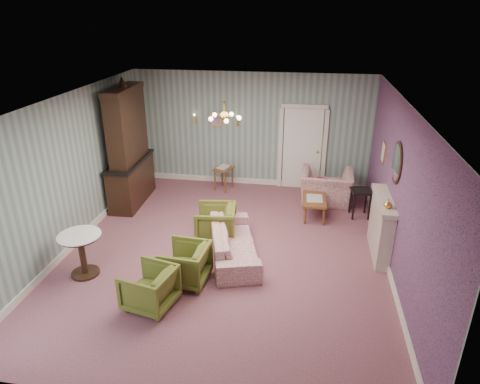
% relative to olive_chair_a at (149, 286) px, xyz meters
% --- Properties ---
extents(floor, '(7.00, 7.00, 0.00)m').
position_rel_olive_chair_a_xyz_m(floor, '(0.88, 1.76, -0.37)').
color(floor, '#8A505E').
rests_on(floor, ground).
extents(ceiling, '(7.00, 7.00, 0.00)m').
position_rel_olive_chair_a_xyz_m(ceiling, '(0.88, 1.76, 2.53)').
color(ceiling, white).
rests_on(ceiling, ground).
extents(wall_back, '(6.00, 0.00, 6.00)m').
position_rel_olive_chair_a_xyz_m(wall_back, '(0.88, 5.26, 1.08)').
color(wall_back, slate).
rests_on(wall_back, ground).
extents(wall_front, '(6.00, 0.00, 6.00)m').
position_rel_olive_chair_a_xyz_m(wall_front, '(0.88, -1.74, 1.08)').
color(wall_front, slate).
rests_on(wall_front, ground).
extents(wall_left, '(0.00, 7.00, 7.00)m').
position_rel_olive_chair_a_xyz_m(wall_left, '(-2.12, 1.76, 1.08)').
color(wall_left, slate).
rests_on(wall_left, ground).
extents(wall_right, '(0.00, 7.00, 7.00)m').
position_rel_olive_chair_a_xyz_m(wall_right, '(3.88, 1.76, 1.08)').
color(wall_right, slate).
rests_on(wall_right, ground).
extents(wall_right_floral, '(0.00, 7.00, 7.00)m').
position_rel_olive_chair_a_xyz_m(wall_right_floral, '(3.86, 1.76, 1.08)').
color(wall_right_floral, '#AF5785').
rests_on(wall_right_floral, ground).
extents(door, '(1.12, 0.12, 2.16)m').
position_rel_olive_chair_a_xyz_m(door, '(2.18, 5.22, 0.71)').
color(door, white).
rests_on(door, floor).
extents(olive_chair_a, '(0.82, 0.85, 0.74)m').
position_rel_olive_chair_a_xyz_m(olive_chair_a, '(0.00, 0.00, 0.00)').
color(olive_chair_a, '#5F6423').
rests_on(olive_chair_a, floor).
extents(olive_chair_b, '(0.75, 0.79, 0.76)m').
position_rel_olive_chair_a_xyz_m(olive_chair_b, '(0.37, 0.73, 0.01)').
color(olive_chair_b, '#5F6423').
rests_on(olive_chair_b, floor).
extents(olive_chair_c, '(0.80, 0.84, 0.79)m').
position_rel_olive_chair_a_xyz_m(olive_chair_c, '(0.57, 2.23, 0.03)').
color(olive_chair_c, '#5F6423').
rests_on(olive_chair_c, floor).
extents(sofa_chintz, '(1.11, 2.10, 0.79)m').
position_rel_olive_chair_a_xyz_m(sofa_chintz, '(1.04, 1.65, 0.02)').
color(sofa_chintz, '#9B3E59').
rests_on(sofa_chintz, floor).
extents(wingback_chair, '(1.23, 0.82, 1.05)m').
position_rel_olive_chair_a_xyz_m(wingback_chair, '(2.80, 4.38, 0.15)').
color(wingback_chair, '#9B3E59').
rests_on(wingback_chair, floor).
extents(dresser, '(0.65, 1.76, 2.90)m').
position_rel_olive_chair_a_xyz_m(dresser, '(-1.77, 3.69, 1.08)').
color(dresser, black).
rests_on(dresser, floor).
extents(fireplace, '(0.30, 1.40, 1.16)m').
position_rel_olive_chair_a_xyz_m(fireplace, '(3.74, 2.16, 0.21)').
color(fireplace, beige).
rests_on(fireplace, floor).
extents(mantel_vase, '(0.15, 0.15, 0.15)m').
position_rel_olive_chair_a_xyz_m(mantel_vase, '(3.72, 1.76, 0.86)').
color(mantel_vase, gold).
rests_on(mantel_vase, fireplace).
extents(oval_mirror, '(0.04, 0.76, 0.84)m').
position_rel_olive_chair_a_xyz_m(oval_mirror, '(3.84, 2.16, 1.48)').
color(oval_mirror, white).
rests_on(oval_mirror, wall_right).
extents(framed_print, '(0.04, 0.34, 0.42)m').
position_rel_olive_chair_a_xyz_m(framed_print, '(3.85, 3.51, 1.23)').
color(framed_print, gold).
rests_on(framed_print, wall_right).
extents(coffee_table, '(0.52, 0.90, 0.45)m').
position_rel_olive_chair_a_xyz_m(coffee_table, '(2.53, 3.54, -0.14)').
color(coffee_table, brown).
rests_on(coffee_table, floor).
extents(side_table_black, '(0.49, 0.49, 0.65)m').
position_rel_olive_chair_a_xyz_m(side_table_black, '(3.53, 3.72, -0.04)').
color(side_table_black, black).
rests_on(side_table_black, floor).
extents(pedestal_table, '(0.78, 0.78, 0.80)m').
position_rel_olive_chair_a_xyz_m(pedestal_table, '(-1.45, 0.65, 0.03)').
color(pedestal_table, black).
rests_on(pedestal_table, floor).
extents(nesting_table, '(0.52, 0.59, 0.64)m').
position_rel_olive_chair_a_xyz_m(nesting_table, '(0.24, 4.76, -0.05)').
color(nesting_table, brown).
rests_on(nesting_table, floor).
extents(gilt_mirror_back, '(0.28, 0.06, 0.36)m').
position_rel_olive_chair_a_xyz_m(gilt_mirror_back, '(-0.02, 5.22, 1.33)').
color(gilt_mirror_back, gold).
rests_on(gilt_mirror_back, wall_back).
extents(sconce_left, '(0.16, 0.12, 0.30)m').
position_rel_olive_chair_a_xyz_m(sconce_left, '(-0.57, 5.20, 1.33)').
color(sconce_left, gold).
rests_on(sconce_left, wall_back).
extents(sconce_right, '(0.16, 0.12, 0.30)m').
position_rel_olive_chair_a_xyz_m(sconce_right, '(0.53, 5.20, 1.33)').
color(sconce_right, gold).
rests_on(sconce_right, wall_back).
extents(chandelier, '(0.56, 0.56, 0.36)m').
position_rel_olive_chair_a_xyz_m(chandelier, '(0.88, 1.76, 2.26)').
color(chandelier, gold).
rests_on(chandelier, ceiling).
extents(burgundy_cushion, '(0.41, 0.28, 0.39)m').
position_rel_olive_chair_a_xyz_m(burgundy_cushion, '(2.75, 4.23, 0.11)').
color(burgundy_cushion, maroon).
rests_on(burgundy_cushion, wingback_chair).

